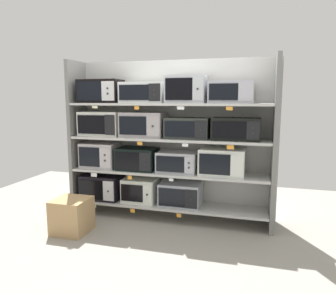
{
  "coord_description": "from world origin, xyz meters",
  "views": [
    {
      "loc": [
        1.11,
        -3.95,
        1.58
      ],
      "look_at": [
        0.0,
        0.0,
        0.97
      ],
      "focal_mm": 34.1,
      "sensor_mm": 36.0,
      "label": 1
    }
  ],
  "objects_px": {
    "microwave_9": "(188,128)",
    "microwave_14": "(231,92)",
    "microwave_0": "(103,186)",
    "microwave_5": "(177,162)",
    "microwave_2": "(181,194)",
    "shipping_carton": "(72,215)",
    "microwave_7": "(102,124)",
    "microwave_13": "(187,89)",
    "microwave_1": "(140,190)",
    "microwave_3": "(100,155)",
    "microwave_8": "(143,125)",
    "microwave_10": "(236,129)",
    "microwave_11": "(101,91)",
    "microwave_6": "(222,162)",
    "microwave_12": "(143,93)",
    "microwave_4": "(137,159)"
  },
  "relations": [
    {
      "from": "microwave_9",
      "to": "microwave_14",
      "type": "height_order",
      "value": "microwave_14"
    },
    {
      "from": "microwave_9",
      "to": "microwave_0",
      "type": "bearing_deg",
      "value": -179.99
    },
    {
      "from": "microwave_0",
      "to": "microwave_5",
      "type": "xyz_separation_m",
      "value": [
        1.09,
        0.0,
        0.41
      ]
    },
    {
      "from": "microwave_2",
      "to": "shipping_carton",
      "type": "relative_size",
      "value": 1.3
    },
    {
      "from": "microwave_7",
      "to": "shipping_carton",
      "type": "distance_m",
      "value": 1.29
    },
    {
      "from": "microwave_13",
      "to": "shipping_carton",
      "type": "bearing_deg",
      "value": -148.84
    },
    {
      "from": "microwave_1",
      "to": "microwave_3",
      "type": "xyz_separation_m",
      "value": [
        -0.59,
        -0.0,
        0.45
      ]
    },
    {
      "from": "microwave_5",
      "to": "microwave_8",
      "type": "distance_m",
      "value": 0.66
    },
    {
      "from": "microwave_1",
      "to": "shipping_carton",
      "type": "relative_size",
      "value": 1.11
    },
    {
      "from": "microwave_0",
      "to": "microwave_13",
      "type": "distance_m",
      "value": 1.8
    },
    {
      "from": "microwave_10",
      "to": "microwave_7",
      "type": "bearing_deg",
      "value": -180.0
    },
    {
      "from": "microwave_3",
      "to": "microwave_11",
      "type": "bearing_deg",
      "value": -0.28
    },
    {
      "from": "shipping_carton",
      "to": "microwave_0",
      "type": "bearing_deg",
      "value": 87.69
    },
    {
      "from": "microwave_8",
      "to": "microwave_9",
      "type": "distance_m",
      "value": 0.6
    },
    {
      "from": "microwave_0",
      "to": "microwave_9",
      "type": "relative_size",
      "value": 0.98
    },
    {
      "from": "microwave_3",
      "to": "shipping_carton",
      "type": "height_order",
      "value": "microwave_3"
    },
    {
      "from": "microwave_2",
      "to": "microwave_6",
      "type": "xyz_separation_m",
      "value": [
        0.53,
        0.0,
        0.46
      ]
    },
    {
      "from": "microwave_0",
      "to": "microwave_13",
      "type": "height_order",
      "value": "microwave_13"
    },
    {
      "from": "microwave_2",
      "to": "microwave_12",
      "type": "xyz_separation_m",
      "value": [
        -0.5,
        0.0,
        1.32
      ]
    },
    {
      "from": "microwave_4",
      "to": "microwave_9",
      "type": "distance_m",
      "value": 0.81
    },
    {
      "from": "microwave_2",
      "to": "microwave_8",
      "type": "bearing_deg",
      "value": 179.98
    },
    {
      "from": "microwave_3",
      "to": "microwave_8",
      "type": "distance_m",
      "value": 0.78
    },
    {
      "from": "microwave_10",
      "to": "microwave_0",
      "type": "bearing_deg",
      "value": -179.99
    },
    {
      "from": "microwave_7",
      "to": "microwave_2",
      "type": "bearing_deg",
      "value": -0.0
    },
    {
      "from": "microwave_12",
      "to": "microwave_2",
      "type": "bearing_deg",
      "value": -0.02
    },
    {
      "from": "microwave_5",
      "to": "microwave_10",
      "type": "distance_m",
      "value": 0.86
    },
    {
      "from": "microwave_3",
      "to": "microwave_13",
      "type": "relative_size",
      "value": 1.01
    },
    {
      "from": "microwave_5",
      "to": "microwave_12",
      "type": "bearing_deg",
      "value": 179.98
    },
    {
      "from": "microwave_5",
      "to": "shipping_carton",
      "type": "height_order",
      "value": "microwave_5"
    },
    {
      "from": "microwave_2",
      "to": "microwave_8",
      "type": "distance_m",
      "value": 1.03
    },
    {
      "from": "microwave_2",
      "to": "microwave_10",
      "type": "height_order",
      "value": "microwave_10"
    },
    {
      "from": "microwave_8",
      "to": "microwave_14",
      "type": "height_order",
      "value": "microwave_14"
    },
    {
      "from": "microwave_8",
      "to": "microwave_9",
      "type": "xyz_separation_m",
      "value": [
        0.6,
        -0.0,
        -0.03
      ]
    },
    {
      "from": "microwave_5",
      "to": "microwave_14",
      "type": "height_order",
      "value": "microwave_14"
    },
    {
      "from": "microwave_1",
      "to": "microwave_8",
      "type": "distance_m",
      "value": 0.89
    },
    {
      "from": "microwave_4",
      "to": "microwave_10",
      "type": "xyz_separation_m",
      "value": [
        1.29,
        0.0,
        0.43
      ]
    },
    {
      "from": "microwave_9",
      "to": "shipping_carton",
      "type": "height_order",
      "value": "microwave_9"
    },
    {
      "from": "microwave_14",
      "to": "shipping_carton",
      "type": "height_order",
      "value": "microwave_14"
    },
    {
      "from": "microwave_14",
      "to": "microwave_12",
      "type": "bearing_deg",
      "value": -180.0
    },
    {
      "from": "microwave_5",
      "to": "microwave_0",
      "type": "bearing_deg",
      "value": -180.0
    },
    {
      "from": "microwave_4",
      "to": "microwave_12",
      "type": "bearing_deg",
      "value": 0.14
    },
    {
      "from": "microwave_0",
      "to": "microwave_8",
      "type": "relative_size",
      "value": 0.95
    },
    {
      "from": "microwave_10",
      "to": "microwave_14",
      "type": "distance_m",
      "value": 0.45
    },
    {
      "from": "microwave_3",
      "to": "microwave_5",
      "type": "height_order",
      "value": "microwave_3"
    },
    {
      "from": "microwave_0",
      "to": "microwave_2",
      "type": "xyz_separation_m",
      "value": [
        1.13,
        0.0,
        -0.02
      ]
    },
    {
      "from": "microwave_0",
      "to": "shipping_carton",
      "type": "relative_size",
      "value": 1.32
    },
    {
      "from": "microwave_3",
      "to": "microwave_5",
      "type": "xyz_separation_m",
      "value": [
        1.11,
        -0.0,
        -0.04
      ]
    },
    {
      "from": "microwave_5",
      "to": "microwave_2",
      "type": "bearing_deg",
      "value": -0.04
    },
    {
      "from": "microwave_3",
      "to": "microwave_11",
      "type": "height_order",
      "value": "microwave_11"
    },
    {
      "from": "shipping_carton",
      "to": "microwave_1",
      "type": "bearing_deg",
      "value": 51.25
    }
  ]
}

